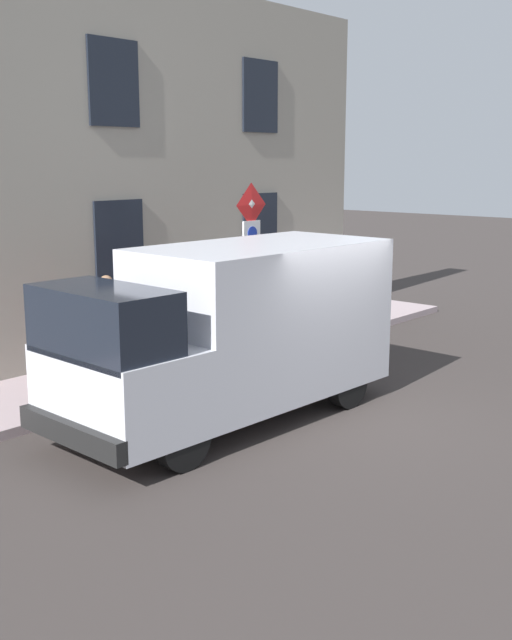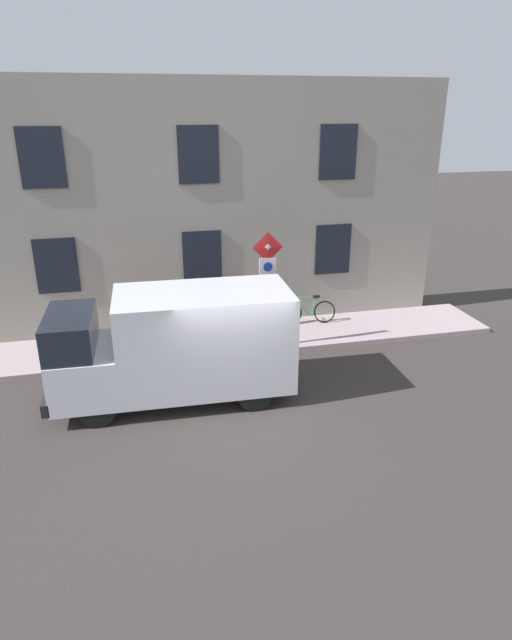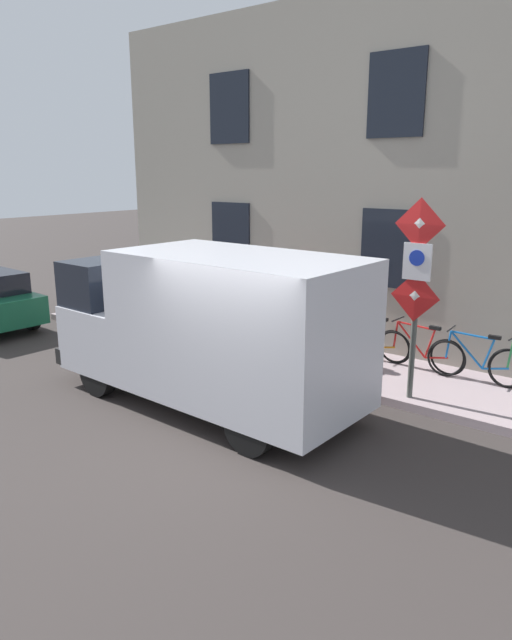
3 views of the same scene
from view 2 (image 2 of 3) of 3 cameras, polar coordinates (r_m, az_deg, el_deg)
ground_plane at (r=12.30m, az=-2.31°, el=-8.84°), size 80.00×80.00×0.00m
sidewalk_slab at (r=15.28m, az=-4.80°, el=-2.27°), size 2.19×16.30×0.14m
building_facade at (r=15.66m, az=-6.02°, el=11.37°), size 0.75×14.30×6.97m
sign_post_stacked at (r=14.01m, az=1.21°, el=4.41°), size 0.15×0.56×3.03m
delivery_van at (r=12.11m, az=-8.26°, el=-2.47°), size 2.17×5.39×2.50m
bicycle_green at (r=16.26m, az=5.41°, el=0.90°), size 0.46×1.72×0.89m
bicycle_blue at (r=15.98m, az=1.96°, el=0.61°), size 0.46×1.72×0.89m
bicycle_red at (r=15.76m, az=-1.61°, el=0.30°), size 0.46×1.71×0.89m
bicycle_orange at (r=15.60m, az=-5.26°, el=-0.01°), size 0.46×1.71×0.89m
pedestrian at (r=14.68m, az=-9.71°, el=0.70°), size 0.44×0.33×1.72m
litter_bin at (r=14.26m, az=-10.88°, el=-2.11°), size 0.44×0.44×0.90m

